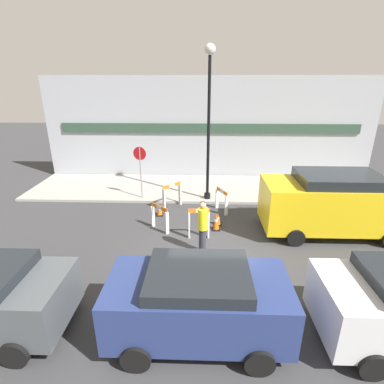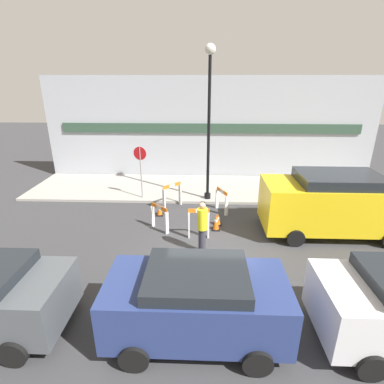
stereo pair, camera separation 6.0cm
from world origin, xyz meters
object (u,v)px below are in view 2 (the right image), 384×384
at_px(stop_sign, 141,164).
at_px(person_worker, 202,226).
at_px(work_van, 336,201).
at_px(parked_car_1, 197,300).
at_px(streetlamp_post, 209,107).

distance_m(stop_sign, person_worker, 5.30).
bearing_deg(work_van, parked_car_1, -134.52).
distance_m(streetlamp_post, parked_car_1, 8.50).
relative_size(stop_sign, person_worker, 1.36).
xyz_separation_m(streetlamp_post, parked_car_1, (-0.32, -7.84, -3.26)).
bearing_deg(parked_car_1, stop_sign, 109.20).
relative_size(person_worker, parked_car_1, 0.46).
xyz_separation_m(stop_sign, parked_car_1, (2.72, -7.83, -0.76)).
xyz_separation_m(stop_sign, work_van, (7.56, -2.90, -0.48)).
relative_size(stop_sign, work_van, 0.47).
relative_size(streetlamp_post, stop_sign, 2.71).
distance_m(person_worker, parked_car_1, 3.41).
xyz_separation_m(streetlamp_post, stop_sign, (-3.04, -0.02, -2.50)).
bearing_deg(work_van, person_worker, -162.26).
height_order(person_worker, parked_car_1, person_worker).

